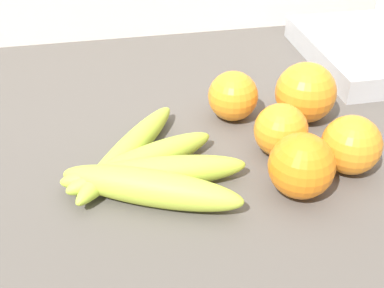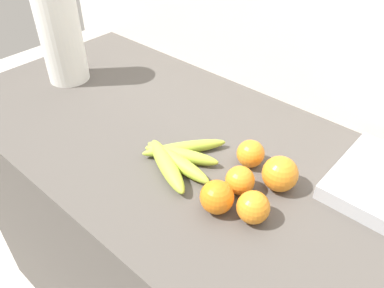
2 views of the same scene
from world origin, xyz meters
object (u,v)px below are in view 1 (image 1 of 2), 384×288
object	(u,v)px
orange_back_left	(306,93)
orange_back_right	(281,130)
orange_front	(351,145)
banana_bunch	(145,170)
orange_right	(233,96)
orange_far_right	(302,166)

from	to	relation	value
orange_back_left	orange_back_right	xyz separation A→B (m)	(-0.06, -0.07, -0.01)
orange_front	orange_back_right	world-z (taller)	orange_front
banana_bunch	orange_front	size ratio (longest dim) A/B	3.42
orange_right	orange_front	bearing A→B (deg)	-53.43
orange_back_right	orange_back_left	bearing A→B (deg)	49.99
orange_front	orange_back_right	xyz separation A→B (m)	(-0.07, 0.05, -0.00)
banana_bunch	orange_front	bearing A→B (deg)	-5.03
orange_back_left	orange_back_right	distance (m)	0.09
orange_back_left	orange_right	bearing A→B (deg)	166.96
orange_back_left	orange_back_right	bearing A→B (deg)	-130.01
banana_bunch	orange_far_right	xyz separation A→B (m)	(0.17, -0.05, 0.02)
orange_right	orange_far_right	bearing A→B (deg)	-79.46
orange_front	orange_far_right	bearing A→B (deg)	-158.45
orange_back_left	orange_front	distance (m)	0.12
orange_far_right	orange_back_left	world-z (taller)	orange_back_left
banana_bunch	orange_right	xyz separation A→B (m)	(0.13, 0.12, 0.02)
orange_back_left	orange_right	size ratio (longest dim) A/B	1.20
orange_far_right	orange_back_left	xyz separation A→B (m)	(0.06, 0.15, 0.00)
orange_far_right	orange_back_right	distance (m)	0.08
orange_far_right	orange_right	distance (m)	0.17
orange_right	orange_back_right	distance (m)	0.10
banana_bunch	orange_far_right	size ratio (longest dim) A/B	3.25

